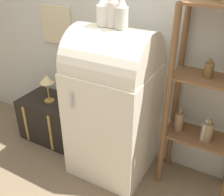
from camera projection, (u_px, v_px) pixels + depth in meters
ground_plane at (103, 176)px, 2.63m from camera, size 12.00×12.00×0.00m
wall_back at (132, 29)px, 2.41m from camera, size 7.00×0.09×2.70m
refrigerator at (113, 103)px, 2.43m from camera, size 0.72×0.71×1.45m
suitcase_trunk at (52, 119)px, 3.10m from camera, size 0.67×0.46×0.50m
shelf_unit at (208, 100)px, 2.12m from camera, size 0.63×0.33×1.68m
vase_left at (104, 11)px, 2.07m from camera, size 0.12×0.12×0.24m
vase_center at (113, 9)px, 2.02m from camera, size 0.09×0.09×0.29m
vase_right at (122, 13)px, 1.98m from camera, size 0.10×0.10×0.25m
desk_lamp at (47, 81)px, 2.83m from camera, size 0.15×0.15×0.32m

